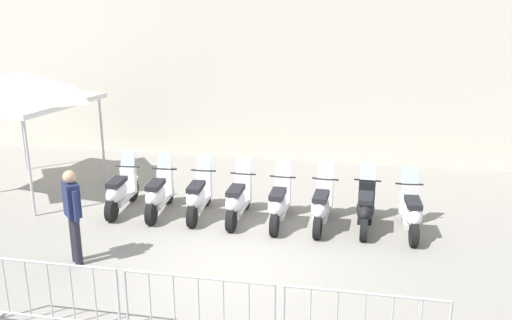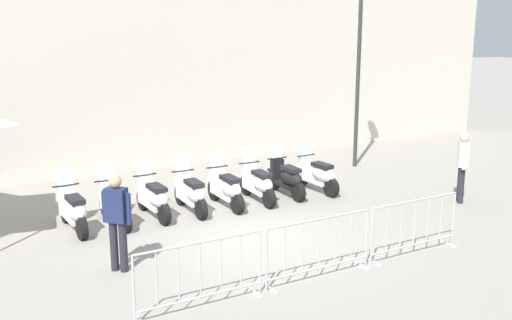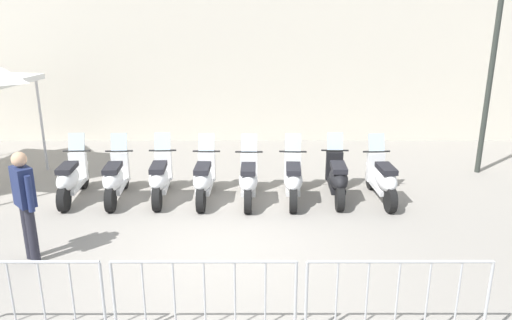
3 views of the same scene
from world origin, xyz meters
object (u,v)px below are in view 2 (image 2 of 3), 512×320
at_px(motorcycle_1, 116,205).
at_px(motorcycle_4, 227,189).
at_px(motorcycle_3, 191,194).
at_px(motorcycle_2, 154,198).
at_px(motorcycle_0, 74,211).
at_px(officer_near_row_end, 117,217).
at_px(officer_mid_plaza, 462,163).
at_px(barrier_segment_1, 319,249).
at_px(motorcycle_5, 259,184).
at_px(street_lamp, 359,49).
at_px(barrier_segment_0, 200,276).
at_px(motorcycle_6, 287,179).
at_px(motorcycle_7, 318,175).
at_px(barrier_segment_2, 414,227).

xyz_separation_m(motorcycle_1, motorcycle_4, (2.60, 0.40, 0.00)).
bearing_deg(motorcycle_3, motorcycle_2, -173.67).
bearing_deg(motorcycle_4, motorcycle_0, -171.06).
relative_size(officer_near_row_end, officer_mid_plaza, 1.00).
relative_size(motorcycle_3, barrier_segment_1, 0.84).
xyz_separation_m(motorcycle_0, motorcycle_5, (4.33, 0.72, 0.00)).
xyz_separation_m(motorcycle_1, street_lamp, (7.52, 3.14, 3.09)).
xyz_separation_m(motorcycle_5, barrier_segment_0, (-2.67, -4.89, 0.07)).
bearing_deg(motorcycle_4, motorcycle_2, -173.22).
bearing_deg(motorcycle_4, motorcycle_1, -171.18).
bearing_deg(barrier_segment_1, motorcycle_6, 73.79).
relative_size(barrier_segment_1, officer_mid_plaza, 1.19).
bearing_deg(barrier_segment_1, officer_mid_plaza, 28.96).
xyz_separation_m(street_lamp, officer_mid_plaza, (0.57, -4.21, -2.56)).
distance_m(motorcycle_5, officer_mid_plaza, 4.94).
distance_m(motorcycle_1, motorcycle_6, 4.39).
xyz_separation_m(motorcycle_4, motorcycle_6, (1.71, 0.41, 0.00)).
height_order(motorcycle_5, barrier_segment_1, motorcycle_5).
xyz_separation_m(motorcycle_3, motorcycle_7, (3.47, 0.60, 0.00)).
bearing_deg(street_lamp, motorcycle_6, -144.12).
bearing_deg(barrier_segment_2, officer_mid_plaza, 39.32).
xyz_separation_m(motorcycle_4, motorcycle_5, (0.86, 0.18, 0.00)).
xyz_separation_m(motorcycle_3, barrier_segment_1, (1.21, -4.21, 0.07)).
bearing_deg(officer_near_row_end, street_lamp, 36.03).
relative_size(motorcycle_2, barrier_segment_0, 0.83).
distance_m(barrier_segment_2, street_lamp, 7.72).
bearing_deg(motorcycle_2, motorcycle_0, -168.90).
xyz_separation_m(motorcycle_6, street_lamp, (3.21, 2.32, 3.09)).
height_order(barrier_segment_0, officer_near_row_end, officer_near_row_end).
xyz_separation_m(motorcycle_1, barrier_segment_1, (2.93, -3.92, 0.07)).
bearing_deg(street_lamp, motorcycle_1, -157.35).
relative_size(motorcycle_3, motorcycle_7, 1.01).
bearing_deg(barrier_segment_1, motorcycle_0, 135.18).
height_order(motorcycle_5, motorcycle_7, same).
bearing_deg(officer_mid_plaza, motorcycle_3, 167.95).
xyz_separation_m(motorcycle_7, officer_mid_plaza, (2.89, -1.96, 0.53)).
bearing_deg(barrier_segment_0, motorcycle_1, 100.41).
distance_m(motorcycle_0, motorcycle_1, 0.88).
relative_size(barrier_segment_0, street_lamp, 0.35).
bearing_deg(motorcycle_3, barrier_segment_1, -74.01).
bearing_deg(barrier_segment_1, barrier_segment_2, 10.21).
relative_size(motorcycle_7, officer_near_row_end, 0.99).
bearing_deg(motorcycle_1, motorcycle_6, 10.71).
xyz_separation_m(barrier_segment_2, officer_near_row_end, (-5.29, 1.05, 0.46)).
bearing_deg(motorcycle_4, motorcycle_6, 13.55).
height_order(street_lamp, officer_near_row_end, street_lamp).
bearing_deg(motorcycle_3, motorcycle_6, 11.44).
bearing_deg(motorcycle_6, street_lamp, 35.88).
bearing_deg(motorcycle_2, officer_near_row_end, -111.73).
bearing_deg(street_lamp, barrier_segment_1, -123.02).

